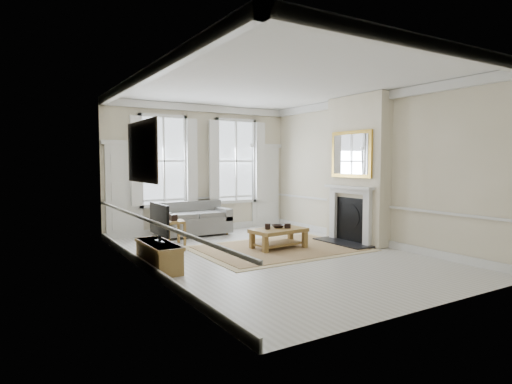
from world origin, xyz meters
TOP-DOWN VIEW (x-y plane):
  - floor at (0.00, 0.00)m, footprint 7.20×7.20m
  - ceiling at (0.00, 0.00)m, footprint 7.20×7.20m
  - back_wall at (0.00, 3.60)m, footprint 5.20×0.00m
  - left_wall at (-2.60, 0.00)m, footprint 0.00×7.20m
  - right_wall at (2.60, 0.00)m, footprint 0.00×7.20m
  - window_left at (-1.05, 3.55)m, footprint 1.26×0.20m
  - window_right at (1.05, 3.55)m, footprint 1.26×0.20m
  - door_left at (-2.05, 3.56)m, footprint 0.90×0.08m
  - door_right at (2.05, 3.56)m, footprint 0.90×0.08m
  - painting at (-2.56, 0.30)m, footprint 0.05×1.66m
  - chimney_breast at (2.43, 0.20)m, footprint 0.35×1.70m
  - hearth at (2.00, 0.20)m, footprint 0.55×1.50m
  - fireplace at (2.20, 0.20)m, footprint 0.21×1.45m
  - mirror at (2.21, 0.20)m, footprint 0.06×1.26m
  - sofa at (-0.46, 3.11)m, footprint 1.82×0.89m
  - side_table at (-1.34, 2.10)m, footprint 0.54×0.54m
  - rug at (0.44, 0.51)m, footprint 3.50×2.60m
  - coffee_table at (0.44, 0.51)m, footprint 1.24×0.81m
  - ceramic_pot_a at (0.19, 0.56)m, footprint 0.12×0.12m
  - ceramic_pot_b at (0.64, 0.46)m, footprint 0.14×0.14m
  - bowl at (0.49, 0.61)m, footprint 0.32×0.32m
  - tv_stand at (-2.34, 0.16)m, footprint 0.42×1.32m
  - tv at (-2.32, 0.16)m, footprint 0.08×0.90m

SIDE VIEW (x-z plane):
  - floor at x=0.00m, z-range 0.00..0.00m
  - rug at x=0.44m, z-range 0.00..0.02m
  - hearth at x=2.00m, z-range 0.00..0.05m
  - tv_stand at x=-2.34m, z-range 0.00..0.47m
  - sofa at x=-0.46m, z-range -0.07..0.78m
  - coffee_table at x=0.44m, z-range 0.14..0.58m
  - side_table at x=-1.34m, z-range 0.17..0.73m
  - bowl at x=0.49m, z-range 0.44..0.51m
  - ceramic_pot_b at x=0.64m, z-range 0.44..0.54m
  - ceramic_pot_a at x=0.19m, z-range 0.44..0.56m
  - fireplace at x=2.20m, z-range 0.07..1.40m
  - tv at x=-2.32m, z-range 0.52..1.20m
  - door_left at x=-2.05m, z-range 0.00..2.30m
  - door_right at x=2.05m, z-range 0.00..2.30m
  - back_wall at x=0.00m, z-range -0.90..4.30m
  - left_wall at x=-2.60m, z-range -1.90..5.30m
  - right_wall at x=2.60m, z-range -1.90..5.30m
  - chimney_breast at x=2.43m, z-range 0.01..3.39m
  - window_left at x=-1.05m, z-range 0.80..3.00m
  - window_right at x=1.05m, z-range 0.80..3.00m
  - painting at x=-2.56m, z-range 1.52..2.58m
  - mirror at x=2.21m, z-range 1.52..2.58m
  - ceiling at x=0.00m, z-range 3.40..3.40m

